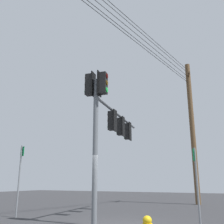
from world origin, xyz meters
name	(u,v)px	position (x,y,z in m)	size (l,w,h in m)	color
signal_mast_assembly	(110,120)	(-1.38, -1.01, 4.25)	(6.67, 1.50, 5.91)	slate
utility_pole_wooden	(192,129)	(-10.57, 1.16, 5.30)	(1.85, 0.60, 10.44)	brown
route_sign_primary	(196,177)	(-0.65, 2.74, 1.68)	(0.38, 0.11, 2.70)	slate
route_sign_secondary	(20,174)	(-0.07, -4.95, 1.86)	(0.12, 0.26, 3.16)	slate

